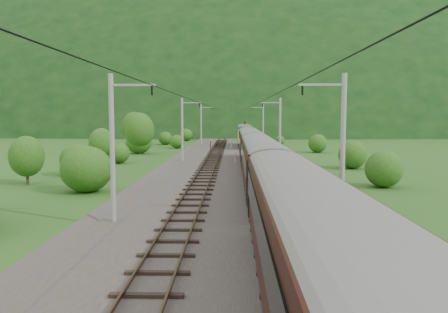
{
  "coord_description": "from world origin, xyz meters",
  "views": [
    {
      "loc": [
        0.38,
        -23.36,
        6.07
      ],
      "look_at": [
        -0.46,
        13.6,
        2.6
      ],
      "focal_mm": 35.0,
      "sensor_mm": 36.0,
      "label": 1
    }
  ],
  "objects": [
    {
      "name": "ground",
      "position": [
        0.0,
        0.0,
        0.0
      ],
      "size": [
        600.0,
        600.0,
        0.0
      ],
      "primitive_type": "plane",
      "color": "#244C17",
      "rests_on": "ground"
    },
    {
      "name": "railbed",
      "position": [
        0.0,
        10.0,
        0.15
      ],
      "size": [
        14.0,
        220.0,
        0.3
      ],
      "primitive_type": "cube",
      "color": "#38332D",
      "rests_on": "ground"
    },
    {
      "name": "track_left",
      "position": [
        -2.4,
        10.0,
        0.37
      ],
      "size": [
        2.4,
        220.0,
        0.27
      ],
      "color": "brown",
      "rests_on": "railbed"
    },
    {
      "name": "track_right",
      "position": [
        2.4,
        10.0,
        0.37
      ],
      "size": [
        2.4,
        220.0,
        0.27
      ],
      "color": "brown",
      "rests_on": "railbed"
    },
    {
      "name": "catenary_left",
      "position": [
        -6.12,
        32.0,
        4.5
      ],
      "size": [
        2.54,
        192.28,
        8.0
      ],
      "color": "gray",
      "rests_on": "railbed"
    },
    {
      "name": "catenary_right",
      "position": [
        6.12,
        32.0,
        4.5
      ],
      "size": [
        2.54,
        192.28,
        8.0
      ],
      "color": "gray",
      "rests_on": "railbed"
    },
    {
      "name": "overhead_wires",
      "position": [
        0.0,
        10.0,
        7.1
      ],
      "size": [
        4.83,
        198.0,
        0.03
      ],
      "color": "black",
      "rests_on": "ground"
    },
    {
      "name": "mountain_main",
      "position": [
        0.0,
        260.0,
        0.0
      ],
      "size": [
        504.0,
        360.0,
        244.0
      ],
      "primitive_type": "ellipsoid",
      "color": "black",
      "rests_on": "ground"
    },
    {
      "name": "mountain_ridge",
      "position": [
        -120.0,
        300.0,
        0.0
      ],
      "size": [
        336.0,
        280.0,
        132.0
      ],
      "primitive_type": "ellipsoid",
      "color": "black",
      "rests_on": "ground"
    },
    {
      "name": "train",
      "position": [
        2.4,
        -2.11,
        3.26
      ],
      "size": [
        2.72,
        130.62,
        4.72
      ],
      "color": "black",
      "rests_on": "ground"
    },
    {
      "name": "hazard_post_near",
      "position": [
        -0.08,
        52.3,
        1.02
      ],
      "size": [
        0.15,
        0.15,
        1.43
      ],
      "primitive_type": "cylinder",
      "color": "red",
      "rests_on": "railbed"
    },
    {
      "name": "hazard_post_far",
      "position": [
        0.53,
        29.49,
        0.96
      ],
      "size": [
        0.14,
        0.14,
        1.32
      ],
      "primitive_type": "cylinder",
      "color": "red",
      "rests_on": "railbed"
    },
    {
      "name": "signal",
      "position": [
        -3.42,
        47.31,
        1.39
      ],
      "size": [
        0.21,
        0.21,
        1.87
      ],
      "color": "black",
      "rests_on": "railbed"
    },
    {
      "name": "vegetation_left",
      "position": [
        -14.92,
        25.19,
        2.7
      ],
      "size": [
        12.66,
        145.03,
        7.01
      ],
      "color": "#244612",
      "rests_on": "ground"
    },
    {
      "name": "vegetation_right",
      "position": [
        12.89,
        13.0,
        1.3
      ],
      "size": [
        7.17,
        107.37,
        2.9
      ],
      "color": "#244612",
      "rests_on": "ground"
    }
  ]
}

